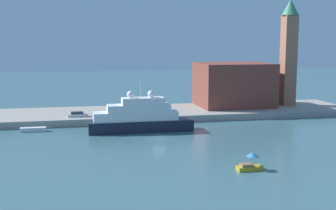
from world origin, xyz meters
TOP-DOWN VIEW (x-y plane):
  - ground at (0.00, 0.00)m, footprint 400.00×400.00m
  - quay_dock at (0.00, 26.14)m, footprint 110.00×20.28m
  - large_yacht at (-2.73, 8.15)m, footprint 22.16×4.59m
  - small_motorboat at (9.28, -23.60)m, footprint 3.87×1.87m
  - work_barge at (-24.90, 12.61)m, footprint 5.34×1.44m
  - harbor_building at (26.08, 29.13)m, footprint 19.05×15.85m
  - bell_tower at (40.89, 27.16)m, footprint 4.55×4.55m
  - parked_car at (-15.45, 19.86)m, footprint 4.59×1.65m
  - person_figure at (-11.46, 18.11)m, footprint 0.36×0.36m
  - mooring_bollard at (2.87, 17.43)m, footprint 0.47×0.47m

SIDE VIEW (x-z plane):
  - ground at x=0.00m, z-range 0.00..0.00m
  - work_barge at x=-24.90m, z-range 0.00..0.91m
  - quay_dock at x=0.00m, z-range 0.00..1.64m
  - small_motorboat at x=9.28m, z-range -0.34..2.40m
  - mooring_bollard at x=2.87m, z-range 1.64..2.45m
  - parked_car at x=-15.45m, z-range 1.56..2.78m
  - person_figure at x=-11.46m, z-range 1.58..3.27m
  - large_yacht at x=-2.73m, z-range -2.70..8.56m
  - harbor_building at x=26.08m, z-range 1.64..13.23m
  - bell_tower at x=40.89m, z-range 2.77..31.26m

